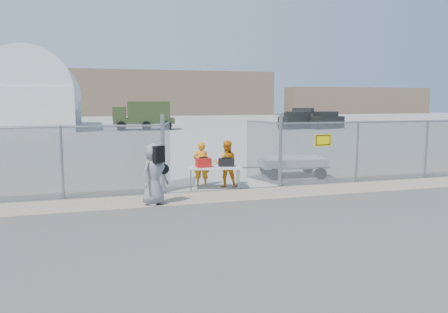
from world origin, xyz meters
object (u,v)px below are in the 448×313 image
object	(u,v)px
security_worker_left	(201,164)
visitor	(154,174)
security_worker_right	(226,164)
utility_trailer	(292,166)
folding_table	(215,178)

from	to	relation	value
security_worker_left	visitor	world-z (taller)	visitor
security_worker_right	utility_trailer	world-z (taller)	security_worker_right
folding_table	security_worker_left	distance (m)	0.79
security_worker_right	visitor	distance (m)	3.33
folding_table	utility_trailer	xyz separation A→B (m)	(3.52, 1.52, 0.02)
visitor	utility_trailer	size ratio (longest dim) A/B	0.54
security_worker_right	security_worker_left	bearing A→B (deg)	-9.97
folding_table	visitor	bearing A→B (deg)	-130.99
folding_table	utility_trailer	bearing A→B (deg)	35.31
security_worker_right	utility_trailer	bearing A→B (deg)	-146.37
security_worker_left	visitor	size ratio (longest dim) A/B	0.88
security_worker_left	folding_table	bearing A→B (deg)	137.26
security_worker_left	security_worker_right	bearing A→B (deg)	179.33
utility_trailer	security_worker_left	bearing A→B (deg)	-158.68
security_worker_left	utility_trailer	size ratio (longest dim) A/B	0.47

